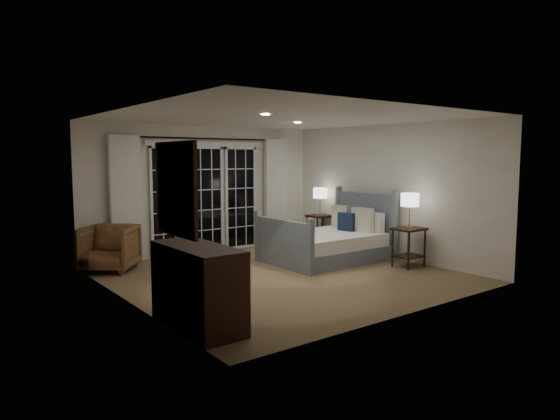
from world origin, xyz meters
TOP-DOWN VIEW (x-y plane):
  - floor at (0.00, 0.00)m, footprint 5.00×5.00m
  - ceiling at (0.00, 0.00)m, footprint 5.00×5.00m
  - wall_left at (-2.50, 0.00)m, footprint 0.02×5.00m
  - wall_right at (2.50, 0.00)m, footprint 0.02×5.00m
  - wall_back at (0.00, 2.50)m, footprint 5.00×0.02m
  - wall_front at (0.00, -2.50)m, footprint 5.00×0.02m
  - french_doors at (0.00, 2.46)m, footprint 2.50×0.04m
  - curtain_rod at (0.00, 2.40)m, footprint 3.50×0.03m
  - curtain_left at (-1.65, 2.38)m, footprint 0.55×0.10m
  - curtain_right at (1.65, 2.38)m, footprint 0.55×0.10m
  - downlight_a at (0.80, 0.60)m, footprint 0.12×0.12m
  - downlight_b at (-0.60, -0.40)m, footprint 0.12×0.12m
  - bed at (1.42, 0.43)m, footprint 2.07×1.47m
  - nightstand_left at (2.12, -0.82)m, footprint 0.53×0.42m
  - nightstand_right at (2.25, 1.62)m, footprint 0.52×0.41m
  - lamp_left at (2.12, -0.82)m, footprint 0.31×0.31m
  - lamp_right at (2.25, 1.62)m, footprint 0.30×0.30m
  - armchair at (-2.10, 1.97)m, footprint 1.17×1.17m
  - dresser at (-2.23, -1.39)m, footprint 0.55×1.30m
  - mirror at (-2.47, -1.39)m, footprint 0.05×0.85m

SIDE VIEW (x-z plane):
  - floor at x=0.00m, z-range 0.00..0.00m
  - bed at x=1.42m, z-range -0.29..0.91m
  - armchair at x=-2.10m, z-range 0.00..0.77m
  - nightstand_right at x=2.25m, z-range 0.11..0.78m
  - nightstand_left at x=2.12m, z-range 0.11..0.79m
  - dresser at x=-2.23m, z-range 0.00..0.92m
  - french_doors at x=0.00m, z-range -0.01..2.19m
  - lamp_right at x=2.25m, z-range 0.84..1.42m
  - curtain_left at x=-1.65m, z-range 0.02..2.27m
  - curtain_right at x=1.65m, z-range 0.02..2.27m
  - lamp_left at x=2.12m, z-range 0.86..1.46m
  - wall_left at x=-2.50m, z-range 0.00..2.50m
  - wall_right at x=2.50m, z-range 0.00..2.50m
  - wall_back at x=0.00m, z-range 0.00..2.50m
  - wall_front at x=0.00m, z-range 0.00..2.50m
  - mirror at x=-2.47m, z-range 1.05..2.05m
  - curtain_rod at x=0.00m, z-range 2.23..2.27m
  - downlight_a at x=0.80m, z-range 2.48..2.50m
  - downlight_b at x=-0.60m, z-range 2.48..2.50m
  - ceiling at x=0.00m, z-range 2.50..2.50m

